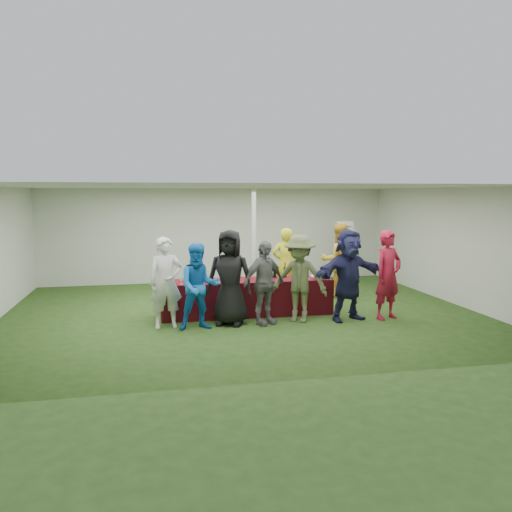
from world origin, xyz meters
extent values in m
plane|color=#284719|center=(0.00, 0.00, 0.00)|extent=(60.00, 60.00, 0.00)
plane|color=white|center=(0.00, 4.00, 1.35)|extent=(10.00, 0.00, 10.00)
plane|color=white|center=(0.00, -4.00, 1.35)|extent=(10.00, 0.00, 10.00)
plane|color=white|center=(5.00, 0.00, 1.35)|extent=(0.00, 8.00, 8.00)
plane|color=white|center=(0.00, 0.00, 2.70)|extent=(10.00, 10.00, 0.00)
cylinder|color=silver|center=(0.50, 1.20, 1.35)|extent=(0.10, 0.10, 2.70)
cube|color=#58080E|center=(0.07, -0.16, 0.38)|extent=(3.60, 0.80, 0.75)
cylinder|color=black|center=(0.38, -0.01, 0.86)|extent=(0.07, 0.07, 0.22)
cylinder|color=black|center=(0.38, -0.01, 1.01)|extent=(0.03, 0.03, 0.08)
cylinder|color=maroon|center=(0.38, -0.01, 1.06)|extent=(0.03, 0.03, 0.02)
cylinder|color=black|center=(0.47, 0.02, 0.86)|extent=(0.07, 0.07, 0.22)
cylinder|color=black|center=(0.47, 0.02, 1.01)|extent=(0.03, 0.03, 0.08)
cylinder|color=maroon|center=(0.47, 0.02, 1.06)|extent=(0.03, 0.03, 0.02)
cylinder|color=black|center=(0.62, -0.05, 0.86)|extent=(0.07, 0.07, 0.22)
cylinder|color=black|center=(0.62, -0.05, 1.01)|extent=(0.03, 0.03, 0.08)
cylinder|color=maroon|center=(0.62, -0.05, 1.06)|extent=(0.03, 0.03, 0.02)
cylinder|color=black|center=(0.71, -0.02, 0.86)|extent=(0.07, 0.07, 0.22)
cylinder|color=black|center=(0.71, -0.02, 1.01)|extent=(0.03, 0.03, 0.08)
cylinder|color=maroon|center=(0.71, -0.02, 1.06)|extent=(0.03, 0.03, 0.02)
cylinder|color=black|center=(0.94, -0.03, 0.86)|extent=(0.07, 0.07, 0.22)
cylinder|color=black|center=(0.94, -0.03, 1.01)|extent=(0.03, 0.03, 0.08)
cylinder|color=maroon|center=(0.94, -0.03, 1.06)|extent=(0.03, 0.03, 0.02)
cylinder|color=silver|center=(-1.32, -0.41, 0.75)|extent=(0.06, 0.06, 0.00)
cylinder|color=silver|center=(-1.32, -0.41, 0.79)|extent=(0.01, 0.01, 0.07)
cylinder|color=silver|center=(-1.32, -0.41, 0.87)|extent=(0.06, 0.06, 0.08)
cylinder|color=#40060A|center=(-1.32, -0.41, 0.84)|extent=(0.05, 0.05, 0.02)
cylinder|color=silver|center=(-0.99, -0.44, 0.75)|extent=(0.06, 0.06, 0.00)
cylinder|color=silver|center=(-0.99, -0.44, 0.79)|extent=(0.01, 0.01, 0.07)
cylinder|color=silver|center=(-0.99, -0.44, 0.87)|extent=(0.06, 0.06, 0.08)
cylinder|color=#40060A|center=(-0.99, -0.44, 0.84)|extent=(0.05, 0.05, 0.02)
cylinder|color=silver|center=(-0.76, -0.40, 0.75)|extent=(0.06, 0.06, 0.00)
cylinder|color=silver|center=(-0.76, -0.40, 0.79)|extent=(0.01, 0.01, 0.07)
cylinder|color=silver|center=(-0.76, -0.40, 0.87)|extent=(0.06, 0.06, 0.08)
cylinder|color=#40060A|center=(-0.76, -0.40, 0.84)|extent=(0.05, 0.05, 0.02)
cylinder|color=silver|center=(-0.21, -0.41, 0.75)|extent=(0.06, 0.06, 0.00)
cylinder|color=silver|center=(-0.21, -0.41, 0.79)|extent=(0.01, 0.01, 0.07)
cylinder|color=silver|center=(-0.21, -0.41, 0.87)|extent=(0.06, 0.06, 0.08)
cylinder|color=#40060A|center=(-0.21, -0.41, 0.84)|extent=(0.05, 0.05, 0.02)
cylinder|color=silver|center=(1.37, -0.35, 0.75)|extent=(0.06, 0.06, 0.00)
cylinder|color=silver|center=(1.37, -0.35, 0.79)|extent=(0.01, 0.01, 0.07)
cylinder|color=silver|center=(1.37, -0.35, 0.87)|extent=(0.06, 0.06, 0.08)
cylinder|color=silver|center=(0.12, -0.08, 0.85)|extent=(0.07, 0.07, 0.20)
cylinder|color=silver|center=(0.12, -0.08, 0.96)|extent=(0.03, 0.03, 0.03)
cube|color=white|center=(1.64, -0.11, 0.77)|extent=(0.25, 0.18, 0.03)
cylinder|color=slate|center=(1.63, -0.38, 0.84)|extent=(0.25, 0.25, 0.18)
cylinder|color=slate|center=(3.11, 2.48, 0.55)|extent=(0.02, 0.02, 1.10)
cylinder|color=slate|center=(3.51, 2.48, 0.55)|extent=(0.02, 0.02, 1.10)
cube|color=white|center=(3.31, 2.48, 1.45)|extent=(0.50, 0.02, 0.70)
cube|color=black|center=(3.31, 2.47, 1.65)|extent=(0.36, 0.01, 0.02)
cube|color=black|center=(3.31, 2.47, 1.55)|extent=(0.36, 0.01, 0.02)
cube|color=black|center=(3.31, 2.47, 1.45)|extent=(0.36, 0.01, 0.02)
cube|color=black|center=(3.31, 2.47, 1.35)|extent=(0.36, 0.01, 0.02)
cube|color=black|center=(3.31, 2.47, 1.25)|extent=(0.36, 0.01, 0.02)
imported|color=yellow|center=(1.22, 0.93, 0.88)|extent=(0.74, 0.60, 1.76)
imported|color=gold|center=(2.62, 1.16, 0.92)|extent=(0.94, 0.75, 1.84)
imported|color=silver|center=(-1.63, -0.84, 0.87)|extent=(0.69, 0.50, 1.74)
imported|color=blue|center=(-1.02, -1.10, 0.82)|extent=(0.84, 0.68, 1.64)
imported|color=black|center=(-0.41, -0.88, 0.93)|extent=(1.07, 0.90, 1.87)
imported|color=slate|center=(0.25, -1.00, 0.83)|extent=(1.05, 0.79, 1.65)
imported|color=#505A34|center=(0.99, -0.94, 0.88)|extent=(1.31, 1.13, 1.75)
imported|color=#1C1D44|center=(1.99, -1.04, 0.93)|extent=(1.81, 0.97, 1.87)
imported|color=maroon|center=(2.83, -1.09, 0.91)|extent=(0.78, 0.64, 1.82)
camera|label=1|loc=(-1.86, -10.36, 2.57)|focal=35.00mm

